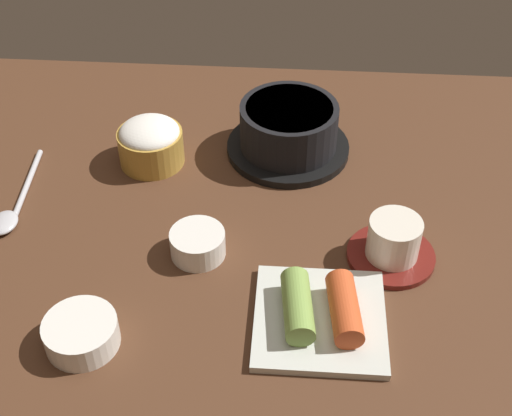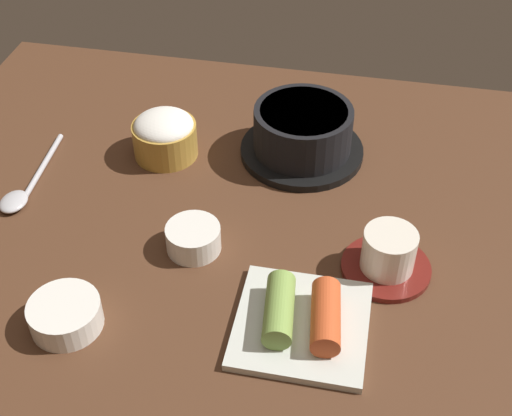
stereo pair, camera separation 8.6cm
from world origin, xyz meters
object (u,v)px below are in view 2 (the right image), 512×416
(stone_pot, at_px, (303,133))
(side_bowl_near, at_px, (65,314))
(spoon, at_px, (23,190))
(kimchi_plate, at_px, (302,319))
(tea_cup_with_saucer, at_px, (388,255))
(banchan_cup_center, at_px, (193,238))
(rice_bowl, at_px, (165,135))

(stone_pot, bearing_deg, side_bowl_near, -120.12)
(spoon, bearing_deg, kimchi_plate, -20.79)
(tea_cup_with_saucer, relative_size, banchan_cup_center, 1.59)
(rice_bowl, height_order, tea_cup_with_saucer, rice_bowl)
(stone_pot, relative_size, tea_cup_with_saucer, 1.64)
(banchan_cup_center, relative_size, side_bowl_near, 0.84)
(banchan_cup_center, bearing_deg, spoon, 167.75)
(banchan_cup_center, height_order, kimchi_plate, kimchi_plate)
(rice_bowl, distance_m, spoon, 0.21)
(stone_pot, relative_size, side_bowl_near, 2.19)
(stone_pot, bearing_deg, rice_bowl, -168.68)
(stone_pot, bearing_deg, tea_cup_with_saucer, -57.42)
(rice_bowl, height_order, kimchi_plate, rice_bowl)
(rice_bowl, xyz_separation_m, kimchi_plate, (0.24, -0.28, -0.02))
(stone_pot, bearing_deg, spoon, -155.50)
(banchan_cup_center, xyz_separation_m, spoon, (-0.26, 0.06, -0.01))
(tea_cup_with_saucer, xyz_separation_m, spoon, (-0.50, 0.05, -0.02))
(stone_pot, xyz_separation_m, rice_bowl, (-0.20, -0.04, -0.00))
(kimchi_plate, height_order, spoon, kimchi_plate)
(kimchi_plate, xyz_separation_m, side_bowl_near, (-0.26, -0.05, 0.00))
(side_bowl_near, height_order, spoon, side_bowl_near)
(tea_cup_with_saucer, height_order, kimchi_plate, tea_cup_with_saucer)
(stone_pot, distance_m, side_bowl_near, 0.43)
(side_bowl_near, bearing_deg, kimchi_plate, 10.22)
(banchan_cup_center, bearing_deg, side_bowl_near, -126.59)
(rice_bowl, bearing_deg, banchan_cup_center, -63.41)
(rice_bowl, bearing_deg, side_bowl_near, -93.11)
(banchan_cup_center, distance_m, side_bowl_near, 0.18)
(tea_cup_with_saucer, distance_m, banchan_cup_center, 0.24)
(tea_cup_with_saucer, distance_m, kimchi_plate, 0.14)
(stone_pot, relative_size, rice_bowl, 1.93)
(stone_pot, height_order, spoon, stone_pot)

